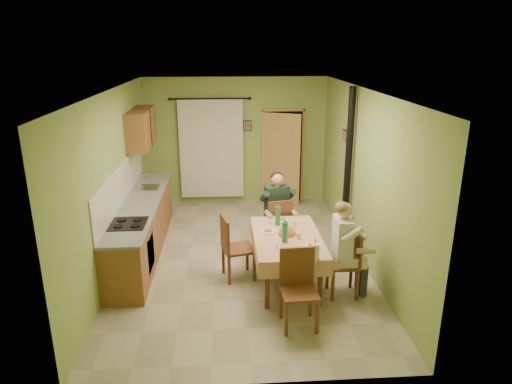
{
  "coord_description": "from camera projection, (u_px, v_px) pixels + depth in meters",
  "views": [
    {
      "loc": [
        -0.22,
        -7.0,
        3.48
      ],
      "look_at": [
        0.25,
        0.1,
        1.15
      ],
      "focal_mm": 32.0,
      "sensor_mm": 36.0,
      "label": 1
    }
  ],
  "objects": [
    {
      "name": "upper_cabinets",
      "position": [
        141.0,
        128.0,
        8.63
      ],
      "size": [
        0.35,
        1.4,
        0.7
      ],
      "primitive_type": "cube",
      "color": "brown",
      "rests_on": "room_shell"
    },
    {
      "name": "picture_back",
      "position": [
        247.0,
        126.0,
        10.02
      ],
      "size": [
        0.19,
        0.03,
        0.23
      ],
      "primitive_type": "cube",
      "color": "black",
      "rests_on": "room_shell"
    },
    {
      "name": "kitchen_run",
      "position": [
        142.0,
        226.0,
        7.85
      ],
      "size": [
        0.64,
        3.64,
        1.56
      ],
      "color": "brown",
      "rests_on": "ground"
    },
    {
      "name": "picture_right",
      "position": [
        345.0,
        136.0,
        8.42
      ],
      "size": [
        0.03,
        0.31,
        0.21
      ],
      "primitive_type": "cube",
      "color": "brown",
      "rests_on": "room_shell"
    },
    {
      "name": "dining_table",
      "position": [
        287.0,
        259.0,
        6.86
      ],
      "size": [
        1.02,
        1.67,
        0.76
      ],
      "rotation": [
        0.0,
        0.0,
        0.01
      ],
      "color": "tan",
      "rests_on": "ground"
    },
    {
      "name": "chair_near",
      "position": [
        299.0,
        305.0,
        5.82
      ],
      "size": [
        0.47,
        0.47,
        1.01
      ],
      "rotation": [
        0.0,
        0.0,
        3.19
      ],
      "color": "brown",
      "rests_on": "ground"
    },
    {
      "name": "chair_right",
      "position": [
        343.0,
        276.0,
        6.56
      ],
      "size": [
        0.41,
        0.41,
        0.97
      ],
      "rotation": [
        0.0,
        0.0,
        1.57
      ],
      "color": "brown",
      "rests_on": "ground"
    },
    {
      "name": "chair_far",
      "position": [
        277.0,
        236.0,
        7.93
      ],
      "size": [
        0.5,
        0.5,
        0.99
      ],
      "rotation": [
        0.0,
        0.0,
        0.19
      ],
      "color": "brown",
      "rests_on": "ground"
    },
    {
      "name": "curtain",
      "position": [
        211.0,
        149.0,
        10.06
      ],
      "size": [
        1.7,
        0.07,
        2.22
      ],
      "color": "black",
      "rests_on": "ground"
    },
    {
      "name": "man_far",
      "position": [
        277.0,
        203.0,
        7.76
      ],
      "size": [
        0.63,
        0.53,
        1.39
      ],
      "rotation": [
        0.0,
        0.0,
        0.19
      ],
      "color": "#192D23",
      "rests_on": "chair_far"
    },
    {
      "name": "room_shell",
      "position": [
        241.0,
        154.0,
        7.17
      ],
      "size": [
        4.04,
        6.04,
        2.82
      ],
      "color": "#8EA957",
      "rests_on": "ground"
    },
    {
      "name": "tableware",
      "position": [
        290.0,
        235.0,
        6.62
      ],
      "size": [
        0.83,
        1.62,
        0.33
      ],
      "color": "white",
      "rests_on": "dining_table"
    },
    {
      "name": "doorway",
      "position": [
        282.0,
        157.0,
        10.21
      ],
      "size": [
        0.96,
        0.39,
        2.15
      ],
      "color": "black",
      "rests_on": "ground"
    },
    {
      "name": "chair_left",
      "position": [
        237.0,
        260.0,
        7.04
      ],
      "size": [
        0.54,
        0.54,
        1.02
      ],
      "rotation": [
        0.0,
        0.0,
        -1.34
      ],
      "color": "brown",
      "rests_on": "ground"
    },
    {
      "name": "stove_flue",
      "position": [
        347.0,
        188.0,
        8.1
      ],
      "size": [
        0.24,
        0.24,
        2.8
      ],
      "color": "black",
      "rests_on": "ground"
    },
    {
      "name": "floor",
      "position": [
        242.0,
        258.0,
        7.73
      ],
      "size": [
        4.0,
        6.0,
        0.01
      ],
      "primitive_type": "cube",
      "color": "tan",
      "rests_on": "ground"
    },
    {
      "name": "man_right",
      "position": [
        345.0,
        238.0,
        6.37
      ],
      "size": [
        0.47,
        0.58,
        1.39
      ],
      "rotation": [
        0.0,
        0.0,
        1.57
      ],
      "color": "silver",
      "rests_on": "chair_right"
    }
  ]
}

